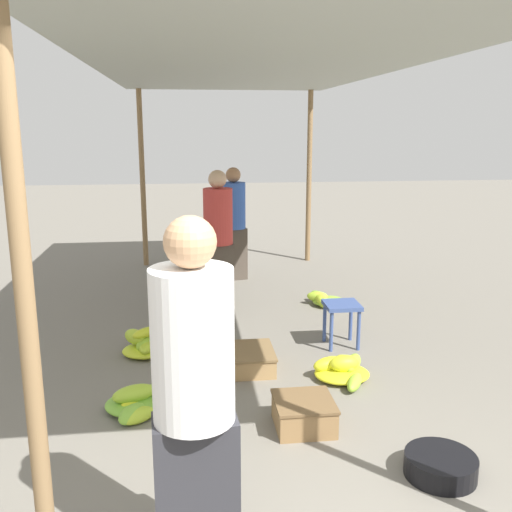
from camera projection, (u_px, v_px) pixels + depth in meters
The scene contains 16 objects.
canopy_post_front_left at pixel (27, 327), 2.33m from camera, with size 0.08×0.08×2.69m, color olive.
canopy_post_back_left at pixel (143, 180), 8.72m from camera, with size 0.08×0.08×2.69m, color olive.
canopy_post_back_right at pixel (309, 178), 9.03m from camera, with size 0.08×0.08×2.69m, color olive.
canopy_tarp at pixel (251, 65), 5.37m from camera, with size 3.00×7.01×0.04m, color #9EA399.
vendor_foreground at pixel (194, 399), 2.61m from camera, with size 0.41×0.40×1.77m.
stool at pixel (342, 312), 5.62m from camera, with size 0.34×0.34×0.44m.
basin_black at pixel (440, 466), 3.56m from camera, with size 0.45×0.45×0.14m.
banana_pile_left_0 at pixel (139, 402), 4.38m from camera, with size 0.54×0.58×0.20m.
banana_pile_left_1 at pixel (145, 344), 5.46m from camera, with size 0.46×0.49×0.27m.
banana_pile_left_2 at pixel (182, 298), 7.02m from camera, with size 0.48×0.43×0.19m.
banana_pile_right_0 at pixel (324, 300), 6.97m from camera, with size 0.48×0.45×0.17m.
banana_pile_right_1 at pixel (343, 370), 4.93m from camera, with size 0.50×0.59×0.22m.
crate_near at pixel (304, 414), 4.13m from camera, with size 0.43×0.43×0.22m.
crate_mid at pixel (244, 359), 5.13m from camera, with size 0.53×0.53×0.18m.
shopper_walking_mid at pixel (218, 236), 6.82m from camera, with size 0.38×0.38×1.64m.
shopper_walking_far at pixel (234, 222), 8.01m from camera, with size 0.39×0.39×1.59m.
Camera 1 is at (-0.64, -2.00, 2.14)m, focal length 40.00 mm.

